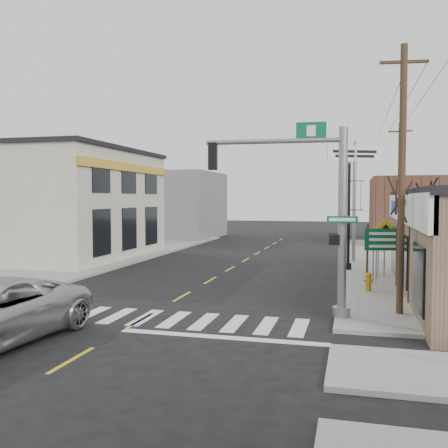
% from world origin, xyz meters
% --- Properties ---
extents(ground, '(140.00, 140.00, 0.00)m').
position_xyz_m(ground, '(0.00, 0.00, 0.00)').
color(ground, black).
rests_on(ground, ground).
extents(sidewalk_right, '(6.00, 38.00, 0.13)m').
position_xyz_m(sidewalk_right, '(9.00, 13.00, 0.07)').
color(sidewalk_right, gray).
rests_on(sidewalk_right, ground).
extents(sidewalk_left, '(6.00, 38.00, 0.13)m').
position_xyz_m(sidewalk_left, '(-9.00, 13.00, 0.07)').
color(sidewalk_left, gray).
rests_on(sidewalk_left, ground).
extents(center_line, '(0.12, 56.00, 0.01)m').
position_xyz_m(center_line, '(0.00, 8.00, 0.01)').
color(center_line, gold).
rests_on(center_line, ground).
extents(crosswalk, '(11.00, 2.20, 0.01)m').
position_xyz_m(crosswalk, '(0.00, 0.40, 0.01)').
color(crosswalk, silver).
rests_on(crosswalk, ground).
extents(left_building, '(12.00, 12.00, 6.80)m').
position_xyz_m(left_building, '(-13.00, 14.00, 3.40)').
color(left_building, beige).
rests_on(left_building, ground).
extents(bldg_distant_right, '(8.00, 10.00, 5.60)m').
position_xyz_m(bldg_distant_right, '(12.00, 30.00, 2.80)').
color(bldg_distant_right, brown).
rests_on(bldg_distant_right, ground).
extents(bldg_distant_left, '(9.00, 10.00, 6.40)m').
position_xyz_m(bldg_distant_left, '(-11.00, 32.00, 3.20)').
color(bldg_distant_left, slate).
rests_on(bldg_distant_left, ground).
extents(traffic_signal_pole, '(4.88, 0.38, 6.18)m').
position_xyz_m(traffic_signal_pole, '(5.47, 1.65, 3.81)').
color(traffic_signal_pole, gray).
rests_on(traffic_signal_pole, sidewalk_right).
extents(guide_sign, '(1.51, 0.13, 2.64)m').
position_xyz_m(guide_sign, '(7.76, 7.93, 1.85)').
color(guide_sign, '#493422').
rests_on(guide_sign, sidewalk_right).
extents(fire_hydrant, '(0.24, 0.24, 0.75)m').
position_xyz_m(fire_hydrant, '(7.16, 6.41, 0.54)').
color(fire_hydrant, '#C1780A').
rests_on(fire_hydrant, sidewalk_right).
extents(ped_crossing_sign, '(1.08, 0.08, 2.78)m').
position_xyz_m(ped_crossing_sign, '(8.00, 10.56, 2.03)').
color(ped_crossing_sign, gray).
rests_on(ped_crossing_sign, sidewalk_right).
extents(lamp_post, '(0.76, 0.60, 5.85)m').
position_xyz_m(lamp_post, '(6.36, 12.47, 3.52)').
color(lamp_post, black).
rests_on(lamp_post, sidewalk_right).
extents(dance_center_sign, '(3.36, 0.21, 7.14)m').
position_xyz_m(dance_center_sign, '(6.58, 16.07, 5.48)').
color(dance_center_sign, gray).
rests_on(dance_center_sign, sidewalk_right).
extents(bare_tree, '(2.66, 2.66, 5.31)m').
position_xyz_m(bare_tree, '(8.57, 4.36, 4.31)').
color(bare_tree, black).
rests_on(bare_tree, sidewalk_right).
extents(shrub_front, '(1.23, 1.23, 0.93)m').
position_xyz_m(shrub_front, '(9.91, 5.18, 0.59)').
color(shrub_front, '#173D1A').
rests_on(shrub_front, sidewalk_right).
extents(utility_pole_near, '(1.51, 0.23, 8.68)m').
position_xyz_m(utility_pole_near, '(8.04, 2.57, 4.58)').
color(utility_pole_near, '#44331C').
rests_on(utility_pole_near, sidewalk_right).
extents(utility_pole_far, '(1.53, 0.23, 8.79)m').
position_xyz_m(utility_pole_far, '(9.50, 20.86, 4.64)').
color(utility_pole_far, '#493921').
rests_on(utility_pole_far, sidewalk_right).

